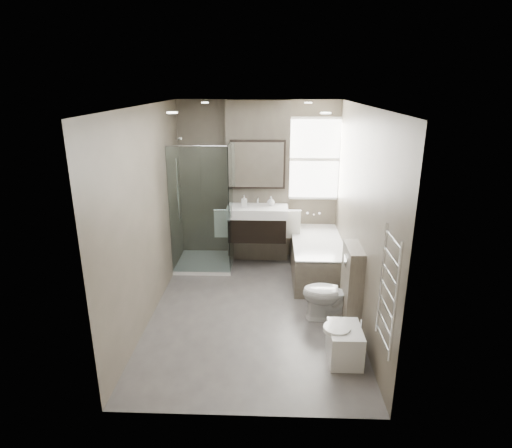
{
  "coord_description": "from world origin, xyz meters",
  "views": [
    {
      "loc": [
        0.22,
        -5.0,
        2.86
      ],
      "look_at": [
        0.03,
        0.15,
        1.14
      ],
      "focal_mm": 30.0,
      "sensor_mm": 36.0,
      "label": 1
    }
  ],
  "objects_px": {
    "vanity": "(257,222)",
    "bathtub": "(317,256)",
    "toilet": "(331,294)",
    "bidet": "(344,343)"
  },
  "relations": [
    {
      "from": "bathtub",
      "to": "bidet",
      "type": "xyz_separation_m",
      "value": [
        0.09,
        -2.14,
        -0.11
      ]
    },
    {
      "from": "vanity",
      "to": "bidet",
      "type": "bearing_deg",
      "value": -67.59
    },
    {
      "from": "bidet",
      "to": "bathtub",
      "type": "bearing_deg",
      "value": 92.4
    },
    {
      "from": "vanity",
      "to": "toilet",
      "type": "height_order",
      "value": "vanity"
    },
    {
      "from": "toilet",
      "to": "bidet",
      "type": "bearing_deg",
      "value": 8.97
    },
    {
      "from": "vanity",
      "to": "bathtub",
      "type": "bearing_deg",
      "value": -19.37
    },
    {
      "from": "toilet",
      "to": "bidet",
      "type": "xyz_separation_m",
      "value": [
        0.04,
        -0.83,
        -0.15
      ]
    },
    {
      "from": "bathtub",
      "to": "toilet",
      "type": "height_order",
      "value": "toilet"
    },
    {
      "from": "vanity",
      "to": "bidet",
      "type": "distance_m",
      "value": 2.72
    },
    {
      "from": "bathtub",
      "to": "bidet",
      "type": "height_order",
      "value": "bathtub"
    }
  ]
}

